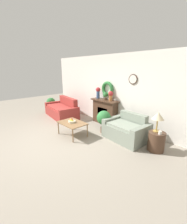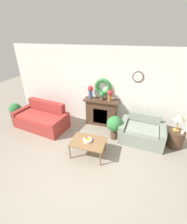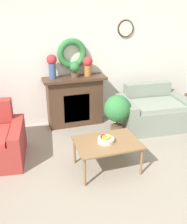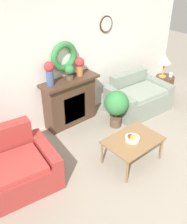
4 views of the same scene
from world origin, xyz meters
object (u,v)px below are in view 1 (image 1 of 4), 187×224
object	(u,v)px
side_table_by_loveseat	(156,141)
vase_on_mantel_right	(111,95)
fireplace	(105,111)
mug	(160,133)
loveseat_right	(126,130)
potted_plant_on_mantel	(105,96)
coffee_table	(72,124)
table_lamp	(158,117)
fruit_bowl	(72,121)
vase_on_mantel_left	(98,92)
couch_left	(62,110)
potted_plant_floor_by_loveseat	(104,119)
potted_plant_floor_by_couch	(51,103)

from	to	relation	value
side_table_by_loveseat	vase_on_mantel_right	distance (m)	2.41
fireplace	mug	xyz separation A→B (m)	(2.52, -0.63, 0.08)
loveseat_right	potted_plant_on_mantel	world-z (taller)	potted_plant_on_mantel
side_table_by_loveseat	loveseat_right	bearing A→B (deg)	-179.81
coffee_table	table_lamp	xyz separation A→B (m)	(2.30, 1.15, 0.54)
fruit_bowl	vase_on_mantel_left	world-z (taller)	vase_on_mantel_left
couch_left	coffee_table	size ratio (longest dim) A/B	2.13
potted_plant_on_mantel	mug	bearing A→B (deg)	-13.80
fireplace	vase_on_mantel_right	world-z (taller)	vase_on_mantel_right
potted_plant_on_mantel	vase_on_mantel_left	bearing A→B (deg)	177.28
fireplace	loveseat_right	world-z (taller)	fireplace
fruit_bowl	vase_on_mantel_right	distance (m)	1.82
couch_left	vase_on_mantel_left	bearing A→B (deg)	34.58
loveseat_right	potted_plant_on_mantel	bearing A→B (deg)	163.60
loveseat_right	vase_on_mantel_left	distance (m)	2.16
potted_plant_on_mantel	potted_plant_floor_by_loveseat	size ratio (longest dim) A/B	0.37
fireplace	coffee_table	size ratio (longest dim) A/B	1.31
coffee_table	vase_on_mantel_left	world-z (taller)	vase_on_mantel_left
potted_plant_floor_by_couch	table_lamp	bearing A→B (deg)	2.31
mug	vase_on_mantel_left	distance (m)	3.07
table_lamp	potted_plant_floor_by_loveseat	distance (m)	1.82
couch_left	table_lamp	bearing A→B (deg)	11.77
potted_plant_floor_by_loveseat	loveseat_right	bearing A→B (deg)	10.96
coffee_table	potted_plant_floor_by_loveseat	world-z (taller)	potted_plant_floor_by_loveseat
potted_plant_on_mantel	potted_plant_floor_by_couch	distance (m)	3.32
coffee_table	potted_plant_floor_by_couch	xyz separation A→B (m)	(-3.21, 0.92, 0.03)
fireplace	potted_plant_floor_by_loveseat	xyz separation A→B (m)	(0.61, -0.72, 0.01)
side_table_by_loveseat	table_lamp	xyz separation A→B (m)	(-0.06, 0.04, 0.69)
potted_plant_on_mantel	potted_plant_floor_by_couch	world-z (taller)	potted_plant_on_mantel
fireplace	fruit_bowl	distance (m)	1.65
potted_plant_floor_by_couch	vase_on_mantel_right	bearing A→B (deg)	12.15
fruit_bowl	potted_plant_on_mantel	world-z (taller)	potted_plant_on_mantel
mug	potted_plant_floor_by_loveseat	size ratio (longest dim) A/B	0.12
coffee_table	fruit_bowl	distance (m)	0.09
fireplace	potted_plant_on_mantel	bearing A→B (deg)	-51.34
potted_plant_floor_by_couch	potted_plant_floor_by_loveseat	xyz separation A→B (m)	(3.76, 0.01, 0.06)
couch_left	vase_on_mantel_left	world-z (taller)	vase_on_mantel_left
table_lamp	potted_plant_on_mantel	distance (m)	2.41
mug	potted_plant_on_mantel	world-z (taller)	potted_plant_on_mantel
coffee_table	table_lamp	world-z (taller)	table_lamp
fireplace	couch_left	world-z (taller)	fireplace
mug	vase_on_mantel_left	size ratio (longest dim) A/B	0.22
coffee_table	vase_on_mantel_right	size ratio (longest dim) A/B	2.50
loveseat_right	fruit_bowl	world-z (taller)	loveseat_right
fireplace	vase_on_mantel_right	bearing A→B (deg)	1.20
table_lamp	potted_plant_floor_by_loveseat	bearing A→B (deg)	-173.19
table_lamp	fireplace	bearing A→B (deg)	167.87
table_lamp	potted_plant_floor_by_couch	size ratio (longest dim) A/B	0.75
potted_plant_on_mantel	vase_on_mantel_right	bearing A→B (deg)	4.39
side_table_by_loveseat	vase_on_mantel_left	size ratio (longest dim) A/B	1.17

